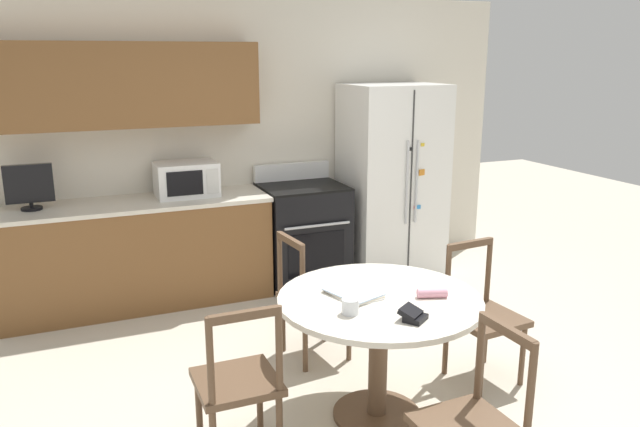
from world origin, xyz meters
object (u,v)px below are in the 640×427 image
at_px(dining_chair_left, 238,384).
at_px(wallet, 413,315).
at_px(dining_chair_far, 312,299).
at_px(candle_glass, 350,307).
at_px(oven_range, 303,233).
at_px(microwave, 186,179).
at_px(dining_chair_near, 473,426).
at_px(refrigerator, 392,180).
at_px(countertop_tv, 29,186).
at_px(dining_chair_right, 483,316).

distance_m(dining_chair_left, wallet, 0.97).
xyz_separation_m(dining_chair_far, candle_glass, (-0.18, -0.99, 0.36)).
bearing_deg(oven_range, microwave, 175.38).
distance_m(dining_chair_near, dining_chair_far, 1.70).
bearing_deg(refrigerator, dining_chair_left, -133.31).
bearing_deg(dining_chair_left, refrigerator, 46.92).
bearing_deg(oven_range, dining_chair_left, -118.52).
height_order(countertop_tv, dining_chair_right, countertop_tv).
distance_m(microwave, countertop_tv, 1.22).
height_order(microwave, dining_chair_right, microwave).
xyz_separation_m(refrigerator, wallet, (-1.33, -2.60, -0.12)).
relative_size(countertop_tv, dining_chair_far, 0.40).
bearing_deg(dining_chair_near, dining_chair_left, 46.64).
height_order(refrigerator, dining_chair_left, refrigerator).
height_order(countertop_tv, candle_glass, countertop_tv).
relative_size(microwave, dining_chair_far, 0.57).
height_order(refrigerator, countertop_tv, refrigerator).
distance_m(dining_chair_near, dining_chair_left, 1.18).
bearing_deg(dining_chair_left, dining_chair_near, -41.38).
distance_m(dining_chair_far, candle_glass, 1.07).
xyz_separation_m(countertop_tv, candle_glass, (1.58, -2.48, -0.30)).
distance_m(microwave, dining_chair_far, 1.73).
bearing_deg(refrigerator, oven_range, 177.83).
distance_m(countertop_tv, dining_chair_left, 2.68).
relative_size(oven_range, microwave, 2.10).
bearing_deg(wallet, countertop_tv, 124.44).
distance_m(refrigerator, countertop_tv, 3.17).
relative_size(microwave, dining_chair_right, 0.57).
xyz_separation_m(refrigerator, candle_glass, (-1.59, -2.40, -0.12)).
relative_size(dining_chair_far, dining_chair_right, 1.00).
bearing_deg(dining_chair_far, dining_chair_near, -2.55).
relative_size(dining_chair_left, dining_chair_right, 1.00).
relative_size(countertop_tv, dining_chair_left, 0.40).
bearing_deg(microwave, refrigerator, -3.48).
distance_m(microwave, dining_chair_left, 2.52).
bearing_deg(wallet, dining_chair_left, 162.02).
relative_size(dining_chair_right, candle_glass, 9.73).
distance_m(dining_chair_right, wallet, 1.03).
bearing_deg(dining_chair_far, candle_glass, -16.49).
bearing_deg(countertop_tv, dining_chair_right, -39.37).
relative_size(refrigerator, microwave, 3.52).
bearing_deg(wallet, dining_chair_near, -87.17).
xyz_separation_m(oven_range, dining_chair_near, (-0.39, -3.14, -0.03)).
relative_size(dining_chair_far, candle_glass, 9.73).
xyz_separation_m(dining_chair_left, candle_glass, (0.60, -0.08, 0.36)).
distance_m(countertop_tv, dining_chair_far, 2.40).
distance_m(oven_range, dining_chair_far, 1.52).
bearing_deg(countertop_tv, dining_chair_near, -59.69).
bearing_deg(dining_chair_far, refrigerator, 128.94).
height_order(oven_range, countertop_tv, countertop_tv).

